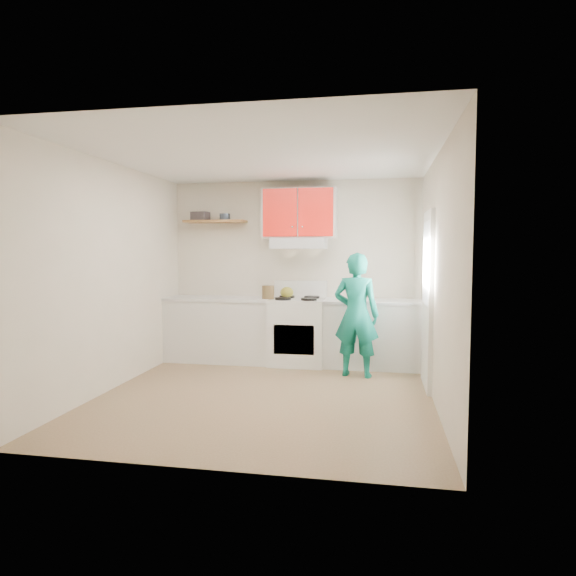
% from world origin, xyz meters
% --- Properties ---
extents(floor, '(3.80, 3.80, 0.00)m').
position_xyz_m(floor, '(0.00, 0.00, 0.00)').
color(floor, brown).
rests_on(floor, ground).
extents(ceiling, '(3.60, 3.80, 0.04)m').
position_xyz_m(ceiling, '(0.00, 0.00, 2.60)').
color(ceiling, white).
rests_on(ceiling, floor).
extents(back_wall, '(3.60, 0.04, 2.60)m').
position_xyz_m(back_wall, '(0.00, 1.90, 1.30)').
color(back_wall, beige).
rests_on(back_wall, floor).
extents(front_wall, '(3.60, 0.04, 2.60)m').
position_xyz_m(front_wall, '(0.00, -1.90, 1.30)').
color(front_wall, beige).
rests_on(front_wall, floor).
extents(left_wall, '(0.04, 3.80, 2.60)m').
position_xyz_m(left_wall, '(-1.80, 0.00, 1.30)').
color(left_wall, beige).
rests_on(left_wall, floor).
extents(right_wall, '(0.04, 3.80, 2.60)m').
position_xyz_m(right_wall, '(1.80, 0.00, 1.30)').
color(right_wall, beige).
rests_on(right_wall, floor).
extents(door, '(0.05, 0.85, 2.05)m').
position_xyz_m(door, '(1.78, 0.70, 1.02)').
color(door, white).
rests_on(door, floor).
extents(door_glass, '(0.01, 0.55, 0.95)m').
position_xyz_m(door_glass, '(1.75, 0.70, 1.45)').
color(door_glass, white).
rests_on(door_glass, door).
extents(counter_left, '(1.52, 0.60, 0.90)m').
position_xyz_m(counter_left, '(-1.04, 1.60, 0.45)').
color(counter_left, silver).
rests_on(counter_left, floor).
extents(counter_right, '(1.32, 0.60, 0.90)m').
position_xyz_m(counter_right, '(1.14, 1.60, 0.45)').
color(counter_right, silver).
rests_on(counter_right, floor).
extents(stove, '(0.76, 0.65, 0.92)m').
position_xyz_m(stove, '(0.10, 1.57, 0.46)').
color(stove, white).
rests_on(stove, floor).
extents(range_hood, '(0.76, 0.44, 0.15)m').
position_xyz_m(range_hood, '(0.10, 1.68, 1.70)').
color(range_hood, silver).
rests_on(range_hood, back_wall).
extents(upper_cabinets, '(1.02, 0.33, 0.70)m').
position_xyz_m(upper_cabinets, '(0.10, 1.73, 2.12)').
color(upper_cabinets, red).
rests_on(upper_cabinets, back_wall).
extents(shelf, '(0.90, 0.30, 0.04)m').
position_xyz_m(shelf, '(-1.15, 1.75, 2.02)').
color(shelf, brown).
rests_on(shelf, back_wall).
extents(books, '(0.27, 0.22, 0.12)m').
position_xyz_m(books, '(-1.38, 1.75, 2.10)').
color(books, '#383136').
rests_on(books, shelf).
extents(tin, '(0.20, 0.20, 0.09)m').
position_xyz_m(tin, '(-1.01, 1.75, 2.08)').
color(tin, '#333D4C').
rests_on(tin, shelf).
extents(kettle, '(0.23, 0.23, 0.16)m').
position_xyz_m(kettle, '(-0.07, 1.68, 1.00)').
color(kettle, olive).
rests_on(kettle, stove).
extents(crock, '(0.20, 0.20, 0.21)m').
position_xyz_m(crock, '(-0.31, 1.53, 1.00)').
color(crock, '#503E23').
rests_on(crock, counter_left).
extents(cutting_board, '(0.30, 0.22, 0.02)m').
position_xyz_m(cutting_board, '(0.96, 1.57, 0.91)').
color(cutting_board, olive).
rests_on(cutting_board, counter_right).
extents(silicone_mat, '(0.39, 0.36, 0.01)m').
position_xyz_m(silicone_mat, '(1.54, 1.57, 0.90)').
color(silicone_mat, red).
rests_on(silicone_mat, counter_right).
extents(person, '(0.62, 0.46, 1.57)m').
position_xyz_m(person, '(0.94, 1.04, 0.79)').
color(person, '#0C6F5F').
rests_on(person, floor).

